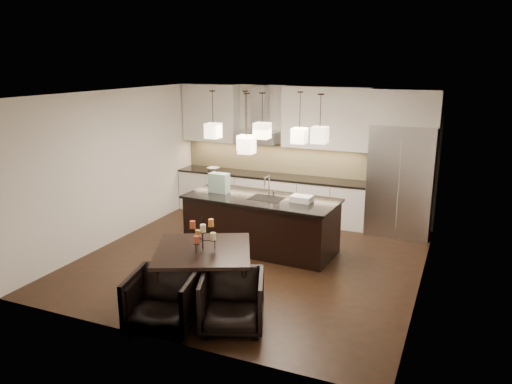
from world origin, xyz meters
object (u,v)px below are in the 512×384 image
at_px(refrigerator, 401,180).
at_px(armchair_right, 232,301).
at_px(dining_table, 204,275).
at_px(island_body, 261,224).
at_px(armchair_left, 163,301).

height_order(refrigerator, armchair_right, refrigerator).
bearing_deg(dining_table, armchair_right, -61.89).
relative_size(refrigerator, island_body, 0.82).
distance_m(refrigerator, dining_table, 4.58).
xyz_separation_m(refrigerator, island_body, (-2.15, -1.84, -0.61)).
xyz_separation_m(armchair_left, armchair_right, (0.79, 0.36, -0.01)).
bearing_deg(refrigerator, armchair_left, -114.30).
distance_m(armchair_left, armchair_right, 0.87).
bearing_deg(dining_table, island_body, 65.91).
distance_m(island_body, dining_table, 2.16).
height_order(dining_table, armchair_left, dining_table).
xyz_separation_m(refrigerator, armchair_right, (-1.42, -4.53, -0.71)).
distance_m(island_body, armchair_right, 2.79).
xyz_separation_m(island_body, armchair_left, (-0.06, -3.05, -0.08)).
height_order(armchair_left, armchair_right, armchair_left).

